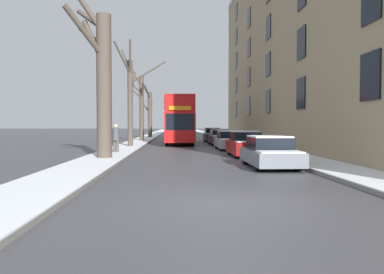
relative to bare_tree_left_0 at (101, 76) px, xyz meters
The scene contains 16 objects.
ground_plane 12.04m from the bare_tree_left_0, 64.37° to the right, with size 320.00×320.00×0.00m, color #424247.
sidewalk_left 43.00m from the bare_tree_left_0, 89.98° to the left, with size 2.23×130.00×0.16m.
sidewalk_right 44.09m from the bare_tree_left_0, 77.15° to the left, with size 2.23×130.00×0.16m.
terrace_facade_right 19.09m from the bare_tree_left_0, 33.69° to the left, with size 9.10×43.29×17.88m.
bare_tree_left_0 is the anchor object (origin of this frame).
bare_tree_left_1 9.88m from the bare_tree_left_0, 88.33° to the left, with size 3.67×3.43×7.94m.
bare_tree_left_2 20.50m from the bare_tree_left_0, 89.74° to the left, with size 1.98×2.18×8.12m.
bare_tree_left_3 30.27m from the bare_tree_left_0, 89.38° to the left, with size 1.67×4.19×6.89m.
double_decker_bus 16.86m from the bare_tree_left_0, 76.15° to the left, with size 2.51×11.24×4.20m.
parked_car_0 8.95m from the bare_tree_left_0, 23.17° to the right, with size 1.82×4.06×1.31m.
parked_car_1 8.60m from the bare_tree_left_0, 15.97° to the left, with size 1.71×3.94×1.42m.
parked_car_2 11.50m from the bare_tree_left_0, 46.38° to the left, with size 1.88×4.45×1.35m.
parked_car_3 16.42m from the bare_tree_left_0, 61.90° to the left, with size 1.69×4.47×1.40m.
parked_car_4 22.12m from the bare_tree_left_0, 69.76° to the left, with size 1.74×3.96×1.46m.
oncoming_van 32.83m from the bare_tree_left_0, 83.24° to the left, with size 1.96×5.36×2.26m.
pedestrian_left_sidewalk 4.82m from the bare_tree_left_0, 88.07° to the left, with size 0.39×0.39×1.81m.
Camera 1 is at (-1.29, -8.40, 1.78)m, focal length 35.00 mm.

